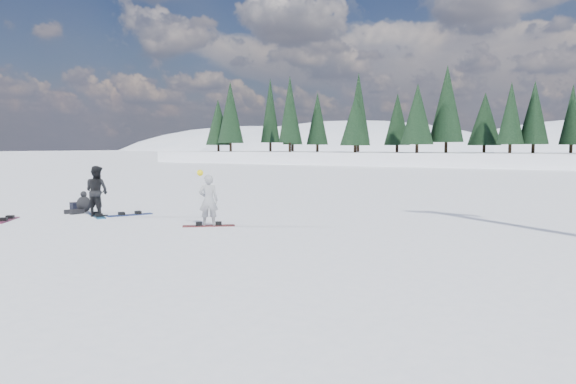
% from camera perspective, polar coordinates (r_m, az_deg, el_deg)
% --- Properties ---
extents(ground, '(420.00, 420.00, 0.00)m').
position_cam_1_polar(ground, '(18.02, -16.20, -2.90)').
color(ground, white).
rests_on(ground, ground).
extents(alpine_backdrop, '(412.50, 227.00, 53.20)m').
position_cam_1_polar(alpine_backdrop, '(203.47, 23.83, -0.27)').
color(alpine_backdrop, white).
rests_on(alpine_backdrop, ground).
extents(snowboarder_woman, '(0.66, 0.61, 1.65)m').
position_cam_1_polar(snowboarder_woman, '(16.38, -8.10, -0.81)').
color(snowboarder_woman, '#AAAAB0').
rests_on(snowboarder_woman, ground).
extents(snowboarder_man, '(0.86, 0.70, 1.68)m').
position_cam_1_polar(snowboarder_man, '(19.51, -18.86, 0.08)').
color(snowboarder_man, black).
rests_on(snowboarder_man, ground).
extents(seated_rider, '(0.62, 0.94, 0.76)m').
position_cam_1_polar(seated_rider, '(20.82, -20.13, -1.20)').
color(seated_rider, black).
rests_on(seated_rider, ground).
extents(gear_bag, '(0.53, 0.45, 0.30)m').
position_cam_1_polar(gear_bag, '(21.53, -20.78, -1.40)').
color(gear_bag, black).
rests_on(gear_bag, ground).
extents(snowboard_woman, '(1.34, 1.17, 0.03)m').
position_cam_1_polar(snowboard_woman, '(16.46, -8.05, -3.42)').
color(snowboard_woman, maroon).
rests_on(snowboard_woman, ground).
extents(snowboard_man, '(1.43, 1.00, 0.03)m').
position_cam_1_polar(snowboard_man, '(19.59, -18.80, -2.33)').
color(snowboard_man, '#175482').
rests_on(snowboard_man, ground).
extents(snowboard_loose_a, '(0.91, 1.47, 0.03)m').
position_cam_1_polar(snowboard_loose_a, '(19.59, -15.76, -2.25)').
color(snowboard_loose_a, navy).
rests_on(snowboard_loose_a, ground).
extents(snowboard_loose_b, '(1.14, 1.36, 0.03)m').
position_cam_1_polar(snowboard_loose_b, '(19.62, -26.66, -2.57)').
color(snowboard_loose_b, maroon).
rests_on(snowboard_loose_b, ground).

